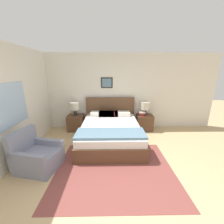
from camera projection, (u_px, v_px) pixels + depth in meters
ground_plane at (122, 200)px, 2.22m from camera, size 16.00×16.00×0.00m
wall_back at (115, 92)px, 4.84m from camera, size 7.06×0.09×2.60m
wall_left at (19, 102)px, 3.28m from camera, size 0.08×5.49×2.60m
area_rug_main at (115, 169)px, 2.92m from camera, size 2.44×1.98×0.01m
bed at (110, 131)px, 4.05m from camera, size 1.70×2.14×1.13m
armchair at (37, 156)px, 2.91m from camera, size 0.93×0.86×0.84m
nightstand_near_window at (76, 123)px, 4.82m from camera, size 0.54×0.47×0.55m
nightstand_by_door at (144, 122)px, 4.86m from camera, size 0.54×0.47×0.55m
table_lamp_near_window at (75, 106)px, 4.66m from camera, size 0.31×0.31×0.46m
table_lamp_by_door at (145, 106)px, 4.70m from camera, size 0.31×0.31×0.46m
book_thick_bottom at (142, 115)px, 4.73m from camera, size 0.16×0.28×0.03m
book_hardcover_middle at (142, 114)px, 4.73m from camera, size 0.21×0.27×0.03m
book_novel_upper at (142, 113)px, 4.72m from camera, size 0.19×0.24×0.04m
book_slim_near_top at (142, 112)px, 4.70m from camera, size 0.22×0.25×0.04m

